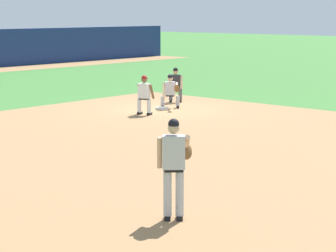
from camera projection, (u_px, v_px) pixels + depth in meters
ground_plane at (162, 109)px, 25.42m from camera, size 160.00×160.00×0.00m
infield_dirt_patch at (166, 144)px, 18.63m from camera, size 18.00×18.00×0.01m
first_base_bag at (162, 108)px, 25.41m from camera, size 0.38×0.38×0.09m
baseball at (170, 154)px, 17.23m from camera, size 0.07×0.07×0.07m
pitcher at (174, 163)px, 11.69m from camera, size 0.85×0.56×1.86m
first_baseman at (171, 90)px, 25.57m from camera, size 0.76×1.08×1.34m
baserunner at (144, 93)px, 23.93m from camera, size 0.55×0.66×1.46m
umpire at (176, 83)px, 27.35m from camera, size 0.66×0.68×1.46m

